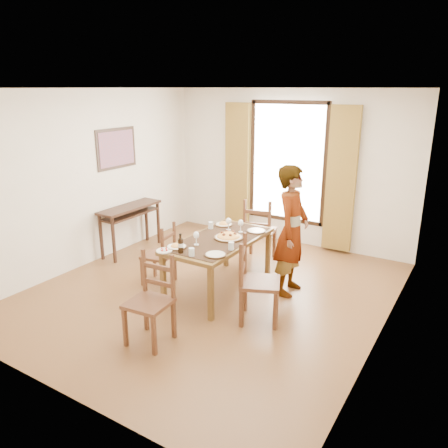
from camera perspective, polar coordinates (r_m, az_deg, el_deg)
The scene contains 22 objects.
ground at distance 6.14m, azimuth -1.65°, elevation -8.76°, with size 5.00×5.00×0.00m, color brown.
room_shell at distance 5.74m, azimuth -1.12°, elevation 5.70°, with size 4.60×5.10×2.74m.
console_table at distance 7.54m, azimuth -12.18°, elevation 1.45°, with size 0.38×1.20×0.80m.
dining_table at distance 5.92m, azimuth -0.61°, elevation -2.56°, with size 0.85×1.66×0.76m.
chair_west at distance 6.28m, azimuth -8.34°, elevation -4.18°, with size 0.46×0.46×0.90m.
chair_north at distance 7.02m, azimuth 4.64°, elevation -1.04°, with size 0.55×0.55×1.05m.
chair_south at distance 4.90m, azimuth -9.55°, elevation -10.08°, with size 0.48×0.48×1.00m.
chair_east at distance 5.25m, azimuth 4.32°, elevation -7.71°, with size 0.60×0.60×1.04m.
man at distance 5.87m, azimuth 8.85°, elevation -0.90°, with size 0.47×0.67×1.76m, color gray.
plate_sw at distance 5.59m, azimuth -6.22°, elevation -2.82°, with size 0.27×0.27×0.05m, color silver, non-canonical shape.
plate_se at distance 5.31m, azimuth -1.13°, elevation -3.85°, with size 0.27×0.27×0.05m, color silver, non-canonical shape.
plate_nw at distance 6.46m, azimuth -0.02°, elevation 0.08°, with size 0.27×0.27×0.05m, color silver, non-canonical shape.
plate_ne at distance 6.19m, azimuth 4.21°, elevation -0.74°, with size 0.27×0.27×0.05m, color silver, non-canonical shape.
pasta_platter at distance 5.88m, azimuth 0.60°, elevation -1.44°, with size 0.40×0.40×0.10m, color #C14C18, non-canonical shape.
caprese_plate at distance 5.49m, azimuth -7.81°, elevation -3.37°, with size 0.20×0.20×0.04m, color silver, non-canonical shape.
wine_glass_a at distance 5.65m, azimuth -3.64°, elevation -1.85°, with size 0.08×0.08×0.18m, color white, non-canonical shape.
wine_glass_b at distance 6.13m, azimuth 2.19°, elevation -0.24°, with size 0.08×0.08×0.18m, color white, non-canonical shape.
wine_glass_c at distance 6.21m, azimuth 0.59°, elevation 0.00°, with size 0.08×0.08×0.18m, color white, non-canonical shape.
tumbler_a at distance 5.48m, azimuth 0.95°, elevation -2.88°, with size 0.07×0.07×0.10m, color silver.
tumbler_b at distance 6.30m, azimuth -1.74°, elevation -0.16°, with size 0.07×0.07×0.10m, color silver.
tumbler_c at distance 5.30m, azimuth -4.26°, elevation -3.68°, with size 0.07×0.07×0.10m, color silver.
wine_bottle at distance 5.39m, azimuth -5.70°, elevation -2.52°, with size 0.07×0.07×0.25m, color black, non-canonical shape.
Camera 1 is at (3.04, -4.60, 2.71)m, focal length 35.00 mm.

